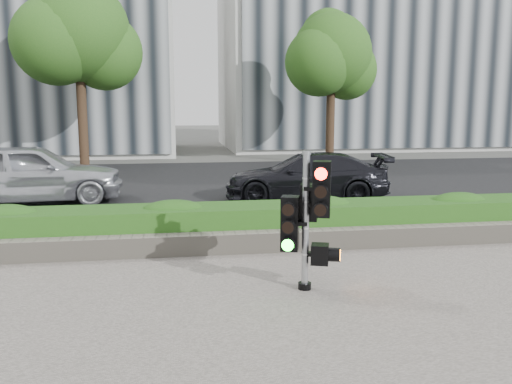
% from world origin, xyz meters
% --- Properties ---
extents(ground, '(120.00, 120.00, 0.00)m').
position_xyz_m(ground, '(0.00, 0.00, 0.00)').
color(ground, '#51514C').
rests_on(ground, ground).
extents(sidewalk, '(16.00, 11.00, 0.03)m').
position_xyz_m(sidewalk, '(0.00, -2.50, 0.01)').
color(sidewalk, '#9E9389').
rests_on(sidewalk, ground).
extents(road, '(60.00, 13.00, 0.02)m').
position_xyz_m(road, '(0.00, 10.00, 0.01)').
color(road, black).
rests_on(road, ground).
extents(curb, '(60.00, 0.25, 0.12)m').
position_xyz_m(curb, '(0.00, 3.15, 0.06)').
color(curb, gray).
rests_on(curb, ground).
extents(stone_wall, '(12.00, 0.32, 0.34)m').
position_xyz_m(stone_wall, '(0.00, 1.90, 0.20)').
color(stone_wall, gray).
rests_on(stone_wall, sidewalk).
extents(hedge, '(12.00, 1.00, 0.68)m').
position_xyz_m(hedge, '(0.00, 2.55, 0.37)').
color(hedge, '#478F2C').
rests_on(hedge, sidewalk).
extents(building_left, '(16.00, 9.00, 15.00)m').
position_xyz_m(building_left, '(-9.00, 23.00, 7.50)').
color(building_left, '#B7B7B2').
rests_on(building_left, ground).
extents(building_right, '(18.00, 10.00, 12.00)m').
position_xyz_m(building_right, '(11.00, 25.00, 6.00)').
color(building_right, '#B7B7B2').
rests_on(building_right, ground).
extents(tree_left, '(4.61, 4.03, 7.34)m').
position_xyz_m(tree_left, '(-4.52, 14.56, 5.04)').
color(tree_left, black).
rests_on(tree_left, ground).
extents(tree_right, '(4.10, 3.58, 6.53)m').
position_xyz_m(tree_right, '(5.48, 15.55, 4.48)').
color(tree_right, black).
rests_on(tree_right, ground).
extents(traffic_signal, '(0.69, 0.57, 1.87)m').
position_xyz_m(traffic_signal, '(0.56, -0.06, 1.06)').
color(traffic_signal, black).
rests_on(traffic_signal, sidewalk).
extents(car_silver, '(4.67, 2.27, 1.53)m').
position_xyz_m(car_silver, '(-4.74, 7.36, 0.79)').
color(car_silver, silver).
rests_on(car_silver, road).
extents(car_dark, '(4.45, 2.31, 1.23)m').
position_xyz_m(car_dark, '(2.27, 6.77, 0.64)').
color(car_dark, black).
rests_on(car_dark, road).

